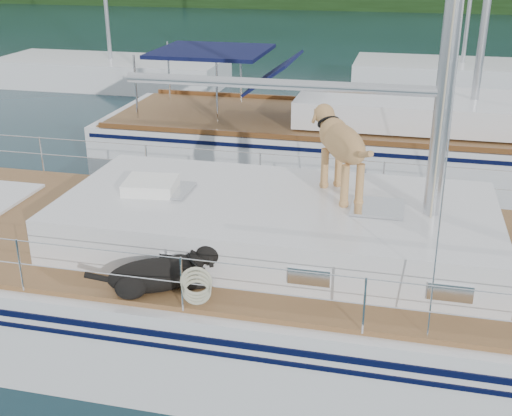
# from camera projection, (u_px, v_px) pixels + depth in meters

# --- Properties ---
(ground) EXTENTS (120.00, 120.00, 0.00)m
(ground) POSITION_uv_depth(u_px,v_px,m) (216.00, 321.00, 8.57)
(ground) COLOR black
(ground) RESTS_ON ground
(shore_bank) EXTENTS (92.00, 1.00, 1.20)m
(shore_bank) POSITION_uv_depth(u_px,v_px,m) (385.00, 1.00, 49.93)
(shore_bank) COLOR #595147
(shore_bank) RESTS_ON ground
(main_sailboat) EXTENTS (12.00, 3.82, 14.01)m
(main_sailboat) POSITION_uv_depth(u_px,v_px,m) (222.00, 277.00, 8.29)
(main_sailboat) COLOR silver
(main_sailboat) RESTS_ON ground
(neighbor_sailboat) EXTENTS (11.00, 3.50, 13.30)m
(neighbor_sailboat) POSITION_uv_depth(u_px,v_px,m) (359.00, 144.00, 14.02)
(neighbor_sailboat) COLOR silver
(neighbor_sailboat) RESTS_ON ground
(bg_boat_west) EXTENTS (8.00, 3.00, 11.65)m
(bg_boat_west) POSITION_uv_depth(u_px,v_px,m) (112.00, 73.00, 22.70)
(bg_boat_west) COLOR silver
(bg_boat_west) RESTS_ON ground
(bg_boat_center) EXTENTS (7.20, 3.00, 11.65)m
(bg_boat_center) POSITION_uv_depth(u_px,v_px,m) (461.00, 77.00, 21.96)
(bg_boat_center) COLOR silver
(bg_boat_center) RESTS_ON ground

